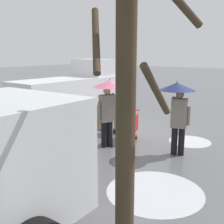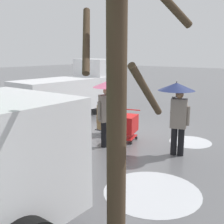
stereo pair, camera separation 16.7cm
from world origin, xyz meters
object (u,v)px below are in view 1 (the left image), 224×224
(shopping_cart_vendor, at_px, (128,125))
(pedestrian_black_side, at_px, (178,102))
(bare_tree_near, at_px, (126,118))
(cargo_van_parked_right, at_px, (70,90))
(hand_dolly_boxes, at_px, (105,118))
(pedestrian_pink_side, at_px, (108,97))

(shopping_cart_vendor, height_order, pedestrian_black_side, pedestrian_black_side)
(shopping_cart_vendor, height_order, bare_tree_near, bare_tree_near)
(cargo_van_parked_right, relative_size, shopping_cart_vendor, 5.18)
(hand_dolly_boxes, bearing_deg, pedestrian_pink_side, 132.94)
(shopping_cart_vendor, distance_m, pedestrian_black_side, 2.10)
(shopping_cart_vendor, xyz_separation_m, hand_dolly_boxes, (1.06, -0.13, 0.06))
(hand_dolly_boxes, bearing_deg, shopping_cart_vendor, 173.17)
(hand_dolly_boxes, relative_size, pedestrian_black_side, 0.61)
(shopping_cart_vendor, distance_m, bare_tree_near, 6.16)
(cargo_van_parked_right, distance_m, pedestrian_black_side, 6.55)
(cargo_van_parked_right, xyz_separation_m, pedestrian_black_side, (-6.23, 1.98, 0.39))
(cargo_van_parked_right, height_order, bare_tree_near, bare_tree_near)
(shopping_cart_vendor, relative_size, pedestrian_black_side, 0.49)
(pedestrian_pink_side, distance_m, bare_tree_near, 5.42)
(shopping_cart_vendor, bearing_deg, pedestrian_black_side, 173.27)
(shopping_cart_vendor, relative_size, bare_tree_near, 0.24)
(hand_dolly_boxes, height_order, pedestrian_pink_side, pedestrian_pink_side)
(shopping_cart_vendor, bearing_deg, pedestrian_pink_side, 77.37)
(cargo_van_parked_right, relative_size, bare_tree_near, 1.24)
(pedestrian_black_side, bearing_deg, pedestrian_pink_side, 16.58)
(pedestrian_black_side, height_order, bare_tree_near, bare_tree_near)
(pedestrian_black_side, bearing_deg, bare_tree_near, 106.52)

